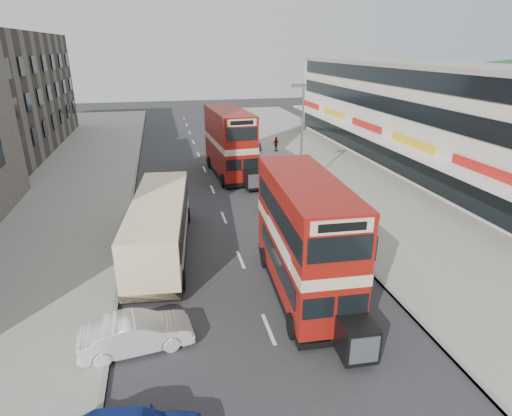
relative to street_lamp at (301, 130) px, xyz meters
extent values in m
plane|color=#28282B|center=(-6.52, -18.00, -4.78)|extent=(160.00, 160.00, 0.00)
cube|color=#28282B|center=(-6.52, 2.00, -4.78)|extent=(12.00, 90.00, 0.01)
cube|color=gray|center=(5.48, 2.00, -4.71)|extent=(12.00, 90.00, 0.15)
cube|color=gray|center=(-18.52, 2.00, -4.71)|extent=(12.00, 90.00, 0.15)
cube|color=gray|center=(-12.62, 2.00, -4.71)|extent=(0.20, 90.00, 0.16)
cube|color=gray|center=(-0.42, 2.00, -4.71)|extent=(0.20, 90.00, 0.16)
cube|color=beige|center=(13.48, 4.00, -0.28)|extent=(8.00, 46.00, 9.00)
cube|color=black|center=(9.43, 4.00, -3.18)|extent=(0.10, 44.00, 2.40)
cube|color=gray|center=(13.48, 4.00, 4.32)|extent=(8.20, 46.20, 0.40)
cube|color=white|center=(8.58, 4.00, -1.78)|extent=(1.80, 44.00, 0.20)
cylinder|color=slate|center=(0.08, 0.00, -0.78)|extent=(0.16, 0.16, 8.00)
cube|color=slate|center=(-0.32, 0.00, 3.22)|extent=(1.00, 0.20, 0.25)
cube|color=black|center=(-4.33, -13.64, -4.42)|extent=(3.02, 8.38, 0.36)
cube|color=maroon|center=(-4.33, -13.64, -3.18)|extent=(3.00, 8.38, 2.27)
cube|color=beige|center=(-4.33, -13.64, -1.89)|extent=(3.04, 8.42, 0.46)
cube|color=maroon|center=(-4.33, -13.64, -0.65)|extent=(3.00, 8.38, 2.17)
cube|color=maroon|center=(-4.33, -13.64, 0.51)|extent=(3.02, 8.40, 0.26)
cube|color=black|center=(-3.93, -18.42, -3.86)|extent=(1.30, 1.30, 1.34)
cube|color=black|center=(-4.48, 5.76, -4.41)|extent=(3.28, 8.77, 0.38)
cube|color=maroon|center=(-4.48, 5.76, -3.12)|extent=(3.26, 8.77, 2.37)
cube|color=beige|center=(-4.48, 5.76, -1.77)|extent=(3.31, 8.81, 0.48)
cube|color=maroon|center=(-4.48, 5.76, -0.48)|extent=(3.26, 8.77, 2.26)
cube|color=maroon|center=(-4.48, 5.76, 0.74)|extent=(3.28, 8.79, 0.27)
cube|color=black|center=(-3.48, 0.87, -3.82)|extent=(1.38, 1.38, 1.40)
cube|color=black|center=(-10.58, -8.11, -4.36)|extent=(3.74, 10.84, 0.42)
cube|color=beige|center=(-10.58, -8.11, -3.14)|extent=(3.72, 10.84, 2.76)
imported|color=silver|center=(-11.59, -16.00, -4.11)|extent=(4.26, 1.94, 1.36)
imported|color=#A72810|center=(-1.38, -3.62, -4.06)|extent=(5.15, 2.38, 1.46)
imported|color=#B86F12|center=(-1.10, 1.35, -4.24)|extent=(3.95, 1.94, 1.08)
imported|color=#506BA0|center=(-1.89, 13.43, -4.10)|extent=(4.23, 2.16, 1.38)
imported|color=gray|center=(1.24, -3.45, -3.68)|extent=(0.83, 0.71, 1.91)
imported|color=gray|center=(1.66, 12.88, -3.87)|extent=(0.96, 0.76, 1.52)
imported|color=gray|center=(-1.57, -0.61, -4.31)|extent=(0.88, 1.89, 0.96)
imported|color=black|center=(-1.57, -0.61, -3.52)|extent=(0.72, 0.52, 1.82)
camera|label=1|loc=(-10.06, -29.37, 5.78)|focal=29.27mm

